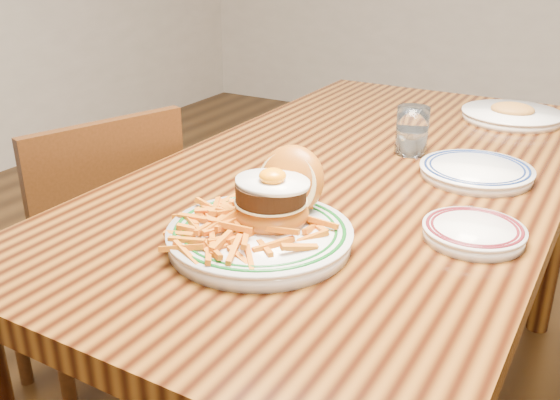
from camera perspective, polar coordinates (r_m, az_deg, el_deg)
The scene contains 7 objects.
table at distance 1.45m, azimuth 7.38°, elevation -0.24°, with size 0.85×1.60×0.75m.
chair_left at distance 1.70m, azimuth -16.20°, elevation -5.12°, with size 0.50×0.50×0.85m.
main_plate at distance 1.05m, azimuth -1.35°, elevation -1.77°, with size 0.31×0.32×0.15m.
side_plate at distance 1.12m, azimuth 17.31°, elevation -2.74°, with size 0.17×0.18×0.03m.
rear_plate at distance 1.40m, azimuth 17.51°, elevation 2.59°, with size 0.24×0.24×0.03m.
water_glass at distance 1.51m, azimuth 11.96°, elevation 5.98°, with size 0.08×0.08×0.11m.
far_plate at distance 1.87m, azimuth 20.43°, elevation 7.34°, with size 0.27×0.27×0.05m.
Camera 1 is at (0.50, -1.23, 1.23)m, focal length 40.00 mm.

